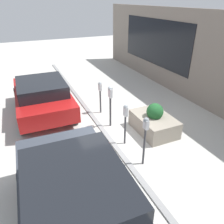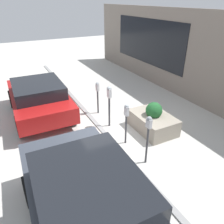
{
  "view_description": "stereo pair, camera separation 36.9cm",
  "coord_description": "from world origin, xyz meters",
  "px_view_note": "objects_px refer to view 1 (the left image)",
  "views": [
    {
      "loc": [
        -5.61,
        2.41,
        4.1
      ],
      "look_at": [
        0.0,
        -0.09,
        0.88
      ],
      "focal_mm": 35.0,
      "sensor_mm": 36.0,
      "label": 1
    },
    {
      "loc": [
        -5.45,
        2.74,
        4.1
      ],
      "look_at": [
        0.0,
        -0.09,
        0.88
      ],
      "focal_mm": 35.0,
      "sensor_mm": 36.0,
      "label": 2
    }
  ],
  "objects_px": {
    "parking_meter_second": "(125,117)",
    "parking_meter_nearest": "(145,132)",
    "parking_meter_fourth": "(100,92)",
    "parked_car_front": "(76,202)",
    "planter_box": "(154,122)",
    "parking_meter_middle": "(110,99)",
    "parked_car_middle": "(42,96)"
  },
  "relations": [
    {
      "from": "parking_meter_middle",
      "to": "planter_box",
      "type": "relative_size",
      "value": 0.94
    },
    {
      "from": "parking_meter_second",
      "to": "planter_box",
      "type": "height_order",
      "value": "parking_meter_second"
    },
    {
      "from": "parking_meter_nearest",
      "to": "parked_car_front",
      "type": "xyz_separation_m",
      "value": [
        -1.21,
        2.18,
        -0.2
      ]
    },
    {
      "from": "parked_car_front",
      "to": "parking_meter_fourth",
      "type": "bearing_deg",
      "value": -24.5
    },
    {
      "from": "parking_meter_middle",
      "to": "parked_car_front",
      "type": "height_order",
      "value": "parked_car_front"
    },
    {
      "from": "parking_meter_nearest",
      "to": "parking_meter_middle",
      "type": "relative_size",
      "value": 0.97
    },
    {
      "from": "parking_meter_nearest",
      "to": "parking_meter_fourth",
      "type": "relative_size",
      "value": 1.13
    },
    {
      "from": "parked_car_front",
      "to": "planter_box",
      "type": "bearing_deg",
      "value": -51.76
    },
    {
      "from": "parking_meter_fourth",
      "to": "parked_car_middle",
      "type": "height_order",
      "value": "parked_car_middle"
    },
    {
      "from": "parked_car_middle",
      "to": "parked_car_front",
      "type": "bearing_deg",
      "value": 179.03
    },
    {
      "from": "planter_box",
      "to": "parked_car_front",
      "type": "distance_m",
      "value": 4.23
    },
    {
      "from": "parking_meter_middle",
      "to": "parking_meter_fourth",
      "type": "bearing_deg",
      "value": -2.67
    },
    {
      "from": "planter_box",
      "to": "parked_car_front",
      "type": "bearing_deg",
      "value": 126.59
    },
    {
      "from": "parking_meter_second",
      "to": "parking_meter_middle",
      "type": "bearing_deg",
      "value": -0.98
    },
    {
      "from": "parking_meter_second",
      "to": "parked_car_front",
      "type": "height_order",
      "value": "parked_car_front"
    },
    {
      "from": "parking_meter_second",
      "to": "parking_meter_fourth",
      "type": "relative_size",
      "value": 1.05
    },
    {
      "from": "parking_meter_fourth",
      "to": "parked_car_front",
      "type": "bearing_deg",
      "value": 153.86
    },
    {
      "from": "parked_car_front",
      "to": "parked_car_middle",
      "type": "xyz_separation_m",
      "value": [
        5.41,
        -0.17,
        -0.09
      ]
    },
    {
      "from": "parked_car_front",
      "to": "parked_car_middle",
      "type": "relative_size",
      "value": 1.02
    },
    {
      "from": "parked_car_front",
      "to": "parking_meter_second",
      "type": "bearing_deg",
      "value": -41.84
    },
    {
      "from": "parked_car_middle",
      "to": "parking_meter_nearest",
      "type": "bearing_deg",
      "value": -153.54
    },
    {
      "from": "planter_box",
      "to": "parked_car_middle",
      "type": "distance_m",
      "value": 4.34
    },
    {
      "from": "parking_meter_middle",
      "to": "parked_car_middle",
      "type": "height_order",
      "value": "parking_meter_middle"
    },
    {
      "from": "parking_meter_second",
      "to": "parked_car_front",
      "type": "bearing_deg",
      "value": 136.51
    },
    {
      "from": "parking_meter_nearest",
      "to": "planter_box",
      "type": "xyz_separation_m",
      "value": [
        1.3,
        -1.19,
        -0.68
      ]
    },
    {
      "from": "parking_meter_middle",
      "to": "parking_meter_fourth",
      "type": "distance_m",
      "value": 1.11
    },
    {
      "from": "parking_meter_middle",
      "to": "parked_car_middle",
      "type": "xyz_separation_m",
      "value": [
        1.97,
        2.0,
        -0.31
      ]
    },
    {
      "from": "parking_meter_middle",
      "to": "parking_meter_fourth",
      "type": "height_order",
      "value": "parking_meter_middle"
    },
    {
      "from": "parking_meter_second",
      "to": "parking_meter_middle",
      "type": "xyz_separation_m",
      "value": [
        1.17,
        -0.02,
        0.12
      ]
    },
    {
      "from": "parked_car_front",
      "to": "parked_car_middle",
      "type": "height_order",
      "value": "parked_car_front"
    },
    {
      "from": "parking_meter_fourth",
      "to": "planter_box",
      "type": "distance_m",
      "value": 2.39
    },
    {
      "from": "parking_meter_second",
      "to": "parking_meter_nearest",
      "type": "bearing_deg",
      "value": -178.49
    }
  ]
}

